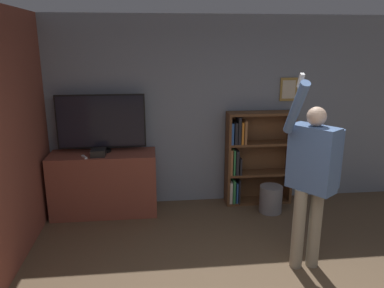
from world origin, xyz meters
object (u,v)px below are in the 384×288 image
Objects in this scene: bookshelf at (252,158)px; television at (101,123)px; person at (312,173)px; waste_bin at (271,199)px; game_console at (98,153)px.

television is at bearing -178.52° from bookshelf.
person reaches higher than waste_bin.
television is 0.41m from game_console.
waste_bin is at bearing 141.57° from person.
waste_bin is at bearing -7.79° from television.
waste_bin is at bearing -62.58° from bookshelf.
waste_bin is (0.19, -0.37, -0.50)m from bookshelf.
person is at bearing -92.27° from waste_bin.
game_console is 2.19m from bookshelf.
game_console is 0.56× the size of waste_bin.
bookshelf reaches higher than waste_bin.
television is 3.10× the size of waste_bin.
person is at bearing -85.33° from bookshelf.
television is 2.58m from waste_bin.
bookshelf is (2.16, 0.25, -0.22)m from game_console.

